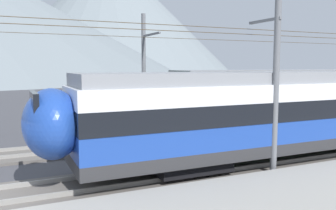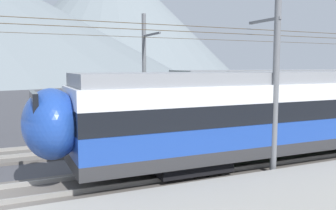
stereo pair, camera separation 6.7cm
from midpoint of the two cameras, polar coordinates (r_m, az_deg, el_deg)
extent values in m
cube|color=#2D2D30|center=(17.53, 22.97, -4.61)|extent=(22.01, 2.96, 0.45)
cube|color=#1E429E|center=(17.42, 23.06, -2.51)|extent=(22.01, 2.96, 0.85)
cube|color=black|center=(17.33, 23.17, 0.11)|extent=(22.01, 3.00, 0.75)
cube|color=white|center=(17.27, 23.27, 2.41)|extent=(22.01, 2.96, 0.65)
cube|color=gray|center=(17.25, 23.35, 4.24)|extent=(21.71, 2.76, 0.45)
cube|color=black|center=(13.51, 2.62, -9.17)|extent=(2.80, 2.36, 0.42)
ellipsoid|color=#1E429E|center=(11.78, -18.31, -2.89)|extent=(1.80, 2.72, 2.25)
cube|color=black|center=(11.68, -20.82, -0.95)|extent=(0.16, 1.77, 1.19)
cube|color=black|center=(22.01, 13.04, -3.28)|extent=(2.80, 2.28, 0.42)
ellipsoid|color=#1E6638|center=(18.93, -0.28, 0.79)|extent=(1.80, 2.63, 2.25)
cube|color=black|center=(18.69, -1.68, 2.03)|extent=(0.16, 1.71, 1.19)
cylinder|color=slate|center=(13.49, 16.81, 3.90)|extent=(0.24, 0.24, 7.18)
cube|color=slate|center=(14.14, 15.12, 12.95)|extent=(0.10, 1.75, 0.10)
cylinder|color=#473823|center=(14.67, 13.25, 11.76)|extent=(42.20, 0.02, 0.02)
cylinder|color=slate|center=(20.73, -4.01, 4.74)|extent=(0.24, 0.24, 7.06)
cube|color=slate|center=(19.75, -2.90, 11.25)|extent=(0.10, 2.53, 0.10)
cylinder|color=#473823|center=(18.71, -1.62, 10.76)|extent=(42.20, 0.02, 0.02)
cone|color=slate|center=(223.45, -9.24, 14.33)|extent=(145.09, 145.09, 71.17)
camera|label=1|loc=(0.03, -90.12, -0.01)|focal=37.93mm
camera|label=2|loc=(0.03, 89.88, 0.01)|focal=37.93mm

